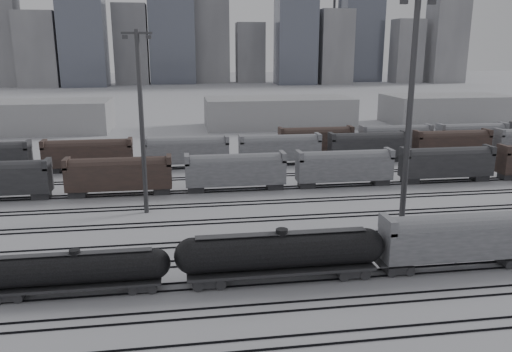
{
  "coord_description": "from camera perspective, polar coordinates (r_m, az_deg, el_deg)",
  "views": [
    {
      "loc": [
        -16.97,
        -40.37,
        20.57
      ],
      "look_at": [
        -7.03,
        24.56,
        4.0
      ],
      "focal_mm": 35.0,
      "sensor_mm": 36.0,
      "label": 1
    }
  ],
  "objects": [
    {
      "name": "ground",
      "position": [
        48.39,
        12.99,
        -11.39
      ],
      "size": [
        900.0,
        900.0,
        0.0
      ],
      "primitive_type": "plane",
      "color": "silver",
      "rests_on": "ground"
    },
    {
      "name": "tracks",
      "position": [
        63.7,
        7.26,
        -4.73
      ],
      "size": [
        220.0,
        71.5,
        0.16
      ],
      "color": "black",
      "rests_on": "ground"
    },
    {
      "name": "tank_car_a",
      "position": [
        46.17,
        -19.85,
        -10.06
      ],
      "size": [
        16.02,
        2.67,
        3.96
      ],
      "color": "#262629",
      "rests_on": "ground"
    },
    {
      "name": "tank_car_b",
      "position": [
        45.87,
        2.94,
        -8.7
      ],
      "size": [
        19.34,
        3.22,
        4.78
      ],
      "color": "#262629",
      "rests_on": "ground"
    },
    {
      "name": "hopper_car_a",
      "position": [
        51.77,
        22.09,
        -6.38
      ],
      "size": [
        15.07,
        2.99,
        5.39
      ],
      "color": "#262629",
      "rests_on": "ground"
    },
    {
      "name": "light_mast_b",
      "position": [
        64.21,
        -12.96,
        6.34
      ],
      "size": [
        3.69,
        0.59,
        23.06
      ],
      "color": "#39393B",
      "rests_on": "ground"
    },
    {
      "name": "light_mast_c",
      "position": [
        59.75,
        17.19,
        7.4
      ],
      "size": [
        4.28,
        0.68,
        26.74
      ],
      "color": "#39393B",
      "rests_on": "ground"
    },
    {
      "name": "bg_string_near",
      "position": [
        78.59,
        10.06,
        0.87
      ],
      "size": [
        151.0,
        3.0,
        5.6
      ],
      "color": "gray",
      "rests_on": "ground"
    },
    {
      "name": "bg_string_mid",
      "position": [
        96.69,
        12.68,
        3.22
      ],
      "size": [
        151.0,
        3.0,
        5.6
      ],
      "color": "#262629",
      "rests_on": "ground"
    },
    {
      "name": "bg_string_far",
      "position": [
        111.16,
        19.65,
        4.13
      ],
      "size": [
        66.0,
        3.0,
        5.6
      ],
      "color": "#44312B",
      "rests_on": "ground"
    },
    {
      "name": "warehouse_left",
      "position": [
        143.01,
        -26.3,
        6.05
      ],
      "size": [
        50.0,
        18.0,
        8.0
      ],
      "primitive_type": "cube",
      "color": "#AFAFB2",
      "rests_on": "ground"
    },
    {
      "name": "warehouse_mid",
      "position": [
        139.02,
        2.57,
        7.3
      ],
      "size": [
        40.0,
        18.0,
        8.0
      ],
      "primitive_type": "cube",
      "color": "#AFAFB2",
      "rests_on": "ground"
    },
    {
      "name": "warehouse_right",
      "position": [
        156.6,
        20.97,
        7.16
      ],
      "size": [
        35.0,
        18.0,
        8.0
      ],
      "primitive_type": "cube",
      "color": "#AFAFB2",
      "rests_on": "ground"
    },
    {
      "name": "skyline",
      "position": [
        321.89,
        -3.9,
        16.65
      ],
      "size": [
        316.0,
        22.4,
        95.0
      ],
      "color": "#979799",
      "rests_on": "ground"
    }
  ]
}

